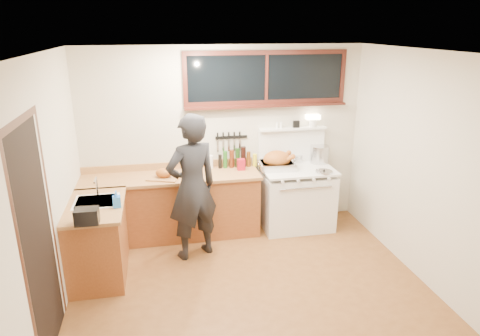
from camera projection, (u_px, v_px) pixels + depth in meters
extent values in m
cube|color=brown|center=(250.00, 287.00, 4.90)|extent=(4.00, 3.50, 0.02)
cube|color=beige|center=(224.00, 138.00, 6.13)|extent=(4.00, 0.05, 2.60)
cube|color=beige|center=(310.00, 270.00, 2.83)|extent=(4.00, 0.05, 2.60)
cube|color=beige|center=(46.00, 194.00, 4.11)|extent=(0.05, 3.50, 2.60)
cube|color=beige|center=(425.00, 168.00, 4.86)|extent=(0.05, 3.50, 2.60)
cube|color=white|center=(252.00, 49.00, 4.06)|extent=(4.00, 3.50, 0.05)
cube|color=brown|center=(172.00, 207.00, 5.96)|extent=(2.40, 0.60, 0.86)
cube|color=#A27140|center=(170.00, 177.00, 5.81)|extent=(2.44, 0.64, 0.04)
cube|color=#A27140|center=(169.00, 166.00, 6.06)|extent=(2.40, 0.03, 0.10)
sphere|color=#B78C38|center=(92.00, 203.00, 5.43)|extent=(0.03, 0.03, 0.03)
sphere|color=#B78C38|center=(133.00, 200.00, 5.52)|extent=(0.03, 0.03, 0.03)
sphere|color=#B78C38|center=(172.00, 197.00, 5.61)|extent=(0.03, 0.03, 0.03)
sphere|color=#B78C38|center=(210.00, 194.00, 5.71)|extent=(0.03, 0.03, 0.03)
sphere|color=#B78C38|center=(243.00, 192.00, 5.79)|extent=(0.03, 0.03, 0.03)
cube|color=brown|center=(98.00, 241.00, 5.03)|extent=(0.60, 1.05, 0.86)
cube|color=#A27140|center=(95.00, 206.00, 4.89)|extent=(0.64, 1.09, 0.04)
cube|color=white|center=(97.00, 206.00, 4.97)|extent=(0.45, 0.40, 0.14)
cube|color=white|center=(96.00, 201.00, 4.95)|extent=(0.50, 0.45, 0.01)
cylinder|color=silver|center=(97.00, 187.00, 5.08)|extent=(0.02, 0.02, 0.24)
cylinder|color=silver|center=(95.00, 180.00, 4.97)|extent=(0.02, 0.18, 0.02)
cube|color=white|center=(296.00, 200.00, 6.25)|extent=(1.00, 0.70, 0.82)
cube|color=white|center=(298.00, 169.00, 6.10)|extent=(1.02, 0.72, 0.03)
cube|color=white|center=(304.00, 202.00, 5.91)|extent=(0.88, 0.02, 0.46)
cylinder|color=silver|center=(306.00, 188.00, 5.81)|extent=(0.75, 0.02, 0.02)
cylinder|color=white|center=(283.00, 182.00, 5.72)|extent=(0.04, 0.03, 0.04)
cylinder|color=white|center=(298.00, 181.00, 5.76)|extent=(0.04, 0.03, 0.04)
cylinder|color=white|center=(314.00, 180.00, 5.80)|extent=(0.04, 0.03, 0.04)
cylinder|color=white|center=(329.00, 179.00, 5.84)|extent=(0.04, 0.03, 0.04)
cube|color=white|center=(291.00, 146.00, 6.32)|extent=(1.00, 0.05, 0.50)
cube|color=white|center=(293.00, 129.00, 6.20)|extent=(1.00, 0.12, 0.03)
cylinder|color=white|center=(313.00, 123.00, 6.24)|extent=(0.11, 0.11, 0.11)
cube|color=#FFE5B2|center=(313.00, 117.00, 6.21)|extent=(0.20, 0.10, 0.07)
cube|color=black|center=(296.00, 124.00, 6.19)|extent=(0.09, 0.05, 0.10)
cylinder|color=white|center=(281.00, 125.00, 6.15)|extent=(0.04, 0.04, 0.09)
cylinder|color=white|center=(277.00, 125.00, 6.14)|extent=(0.04, 0.04, 0.09)
cube|color=black|center=(266.00, 78.00, 5.94)|extent=(2.20, 0.01, 0.62)
cube|color=black|center=(267.00, 52.00, 5.82)|extent=(2.32, 0.04, 0.06)
cube|color=black|center=(266.00, 102.00, 6.04)|extent=(2.32, 0.04, 0.06)
cube|color=black|center=(185.00, 80.00, 5.72)|extent=(0.06, 0.04, 0.62)
cube|color=black|center=(343.00, 76.00, 6.14)|extent=(0.06, 0.04, 0.62)
cube|color=black|center=(266.00, 78.00, 5.93)|extent=(0.04, 0.04, 0.62)
cube|color=black|center=(267.00, 106.00, 6.01)|extent=(2.32, 0.13, 0.03)
cube|color=black|center=(40.00, 244.00, 3.68)|extent=(0.01, 0.86, 2.10)
cube|color=black|center=(25.00, 275.00, 3.23)|extent=(0.01, 0.07, 2.10)
cube|color=black|center=(52.00, 220.00, 4.13)|extent=(0.01, 0.07, 2.10)
cube|color=black|center=(20.00, 121.00, 3.34)|extent=(0.01, 1.04, 0.07)
cube|color=black|center=(231.00, 137.00, 6.11)|extent=(0.46, 0.02, 0.04)
cube|color=silver|center=(218.00, 146.00, 6.10)|extent=(0.02, 0.00, 0.18)
cube|color=black|center=(218.00, 136.00, 6.05)|extent=(0.02, 0.02, 0.10)
cube|color=silver|center=(223.00, 145.00, 6.11)|extent=(0.02, 0.00, 0.18)
cube|color=black|center=(223.00, 136.00, 6.07)|extent=(0.02, 0.02, 0.10)
cube|color=silver|center=(229.00, 145.00, 6.13)|extent=(0.02, 0.00, 0.18)
cube|color=black|center=(229.00, 136.00, 6.08)|extent=(0.02, 0.02, 0.10)
cube|color=silver|center=(234.00, 145.00, 6.14)|extent=(0.03, 0.00, 0.18)
cube|color=black|center=(234.00, 135.00, 6.10)|extent=(0.02, 0.02, 0.10)
cube|color=silver|center=(240.00, 144.00, 6.16)|extent=(0.03, 0.00, 0.18)
cube|color=black|center=(240.00, 135.00, 6.11)|extent=(0.02, 0.02, 0.10)
imported|color=black|center=(192.00, 188.00, 5.29)|extent=(0.80, 0.68, 1.87)
imported|color=#2B7ADA|center=(117.00, 199.00, 4.78)|extent=(0.09, 0.10, 0.19)
cube|color=black|center=(87.00, 216.00, 4.38)|extent=(0.24, 0.17, 0.16)
cube|color=#A27140|center=(164.00, 178.00, 5.70)|extent=(0.48, 0.42, 0.02)
ellipsoid|color=#9B541C|center=(164.00, 173.00, 5.68)|extent=(0.26, 0.22, 0.13)
sphere|color=#9B541C|center=(171.00, 170.00, 5.74)|extent=(0.05, 0.05, 0.05)
sphere|color=#9B541C|center=(171.00, 172.00, 5.64)|extent=(0.05, 0.05, 0.05)
cube|color=silver|center=(277.00, 165.00, 6.08)|extent=(0.53, 0.41, 0.10)
cube|color=#3F3F42|center=(277.00, 163.00, 6.07)|extent=(0.47, 0.35, 0.03)
torus|color=silver|center=(259.00, 163.00, 6.01)|extent=(0.02, 0.10, 0.10)
torus|color=silver|center=(294.00, 161.00, 6.11)|extent=(0.02, 0.10, 0.10)
ellipsoid|color=#9B541C|center=(277.00, 159.00, 6.05)|extent=(0.41, 0.32, 0.25)
cylinder|color=#9B541C|center=(288.00, 159.00, 5.98)|extent=(0.14, 0.07, 0.11)
sphere|color=#9B541C|center=(293.00, 157.00, 5.98)|extent=(0.08, 0.08, 0.08)
cylinder|color=#9B541C|center=(284.00, 155.00, 6.15)|extent=(0.14, 0.07, 0.11)
sphere|color=#9B541C|center=(289.00, 153.00, 6.16)|extent=(0.08, 0.08, 0.08)
cylinder|color=silver|center=(319.00, 154.00, 6.32)|extent=(0.36, 0.36, 0.26)
cylinder|color=silver|center=(298.00, 158.00, 6.38)|extent=(0.17, 0.17, 0.11)
cylinder|color=black|center=(293.00, 154.00, 6.47)|extent=(0.05, 0.14, 0.02)
cylinder|color=silver|center=(324.00, 172.00, 5.93)|extent=(0.27, 0.27, 0.02)
sphere|color=black|center=(324.00, 170.00, 5.93)|extent=(0.03, 0.03, 0.03)
cube|color=maroon|center=(241.00, 165.00, 6.02)|extent=(0.11, 0.09, 0.16)
cylinder|color=white|center=(210.00, 162.00, 6.10)|extent=(0.12, 0.12, 0.18)
cylinder|color=black|center=(220.00, 162.00, 6.08)|extent=(0.05, 0.05, 0.20)
cylinder|color=black|center=(225.00, 160.00, 6.09)|extent=(0.06, 0.06, 0.25)
cylinder|color=black|center=(232.00, 159.00, 6.10)|extent=(0.07, 0.07, 0.26)
cylinder|color=black|center=(238.00, 158.00, 6.11)|extent=(0.06, 0.06, 0.28)
cylinder|color=black|center=(243.00, 157.00, 6.13)|extent=(0.07, 0.07, 0.30)
cylinder|color=black|center=(249.00, 159.00, 6.15)|extent=(0.06, 0.06, 0.22)
cylinder|color=black|center=(255.00, 160.00, 6.18)|extent=(0.06, 0.06, 0.18)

